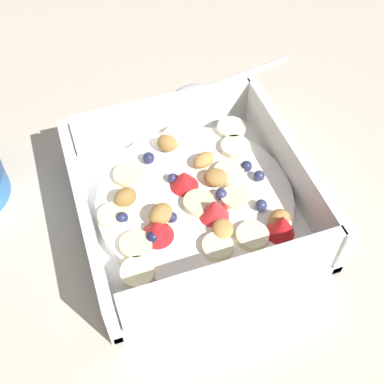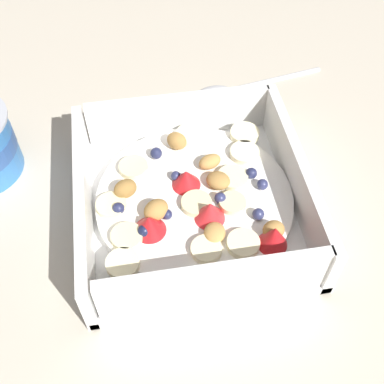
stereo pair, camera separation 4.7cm
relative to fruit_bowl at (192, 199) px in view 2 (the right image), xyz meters
name	(u,v)px [view 2 (the right image)]	position (x,y,z in m)	size (l,w,h in m)	color
ground_plane	(194,212)	(0.00, 0.00, -0.02)	(2.40, 2.40, 0.00)	beige
fruit_bowl	(192,199)	(0.00, 0.00, 0.00)	(0.22, 0.22, 0.06)	white
spoon	(234,87)	(0.18, -0.08, -0.02)	(0.05, 0.17, 0.01)	silver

